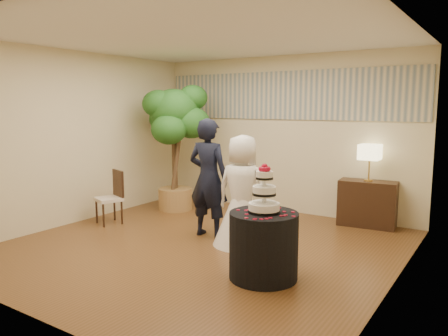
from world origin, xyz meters
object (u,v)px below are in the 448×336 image
Objects in this scene: cake_table at (263,246)px; table_lamp at (369,163)px; bride at (242,190)px; side_chair at (109,197)px; console at (367,204)px; groom at (209,178)px; wedding_cake at (264,188)px; ficus_tree at (175,147)px.

table_lamp reaches higher than cake_table.
bride reaches higher than side_chair.
console is 1.53× the size of table_lamp.
cake_table reaches higher than console.
cake_table is at bearing 142.05° from groom.
bride is 2.81× the size of wedding_cake.
cake_table is 1.40× the size of wedding_cake.
ficus_tree reaches higher than console.
table_lamp is at bearing 52.00° from side_chair.
table_lamp reaches higher than wedding_cake.
groom is 1.82m from ficus_tree.
groom reaches higher than cake_table.
table_lamp is at bearing -129.26° from bride.
console is 3.49m from ficus_tree.
cake_table is (0.82, -0.90, -0.39)m from bride.
ficus_tree reaches higher than bride.
table_lamp reaches higher than console.
table_lamp is at bearing 0.00° from console.
groom is at bearing -13.33° from bride.
ficus_tree reaches higher than groom.
ficus_tree is (-2.92, 1.99, 0.79)m from cake_table.
console is at bearing -129.26° from bride.
groom is 2.58m from table_lamp.
bride is at bearing -27.36° from ficus_tree.
wedding_cake is at bearing 142.05° from groom.
bride is 2.00× the size of cake_table.
ficus_tree is at bearing -171.74° from console.
groom is 3.01× the size of table_lamp.
cake_table is 0.88× the size of side_chair.
groom is 0.63m from bride.
cake_table is 3.62m from ficus_tree.
side_chair is at bearing -0.51° from bride.
console is at bearing 13.84° from ficus_tree.
table_lamp is (0.00, 0.00, 0.66)m from console.
side_chair is (-0.28, -1.36, -0.74)m from ficus_tree.
table_lamp is 0.25× the size of ficus_tree.
wedding_cake is at bearing 125.09° from bride.
groom is at bearing -134.80° from table_lamp.
bride is 1.28m from cake_table.
wedding_cake reaches higher than side_chair.
ficus_tree is (-2.92, 1.99, 0.14)m from wedding_cake.
side_chair is (-3.57, -2.17, 0.07)m from console.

